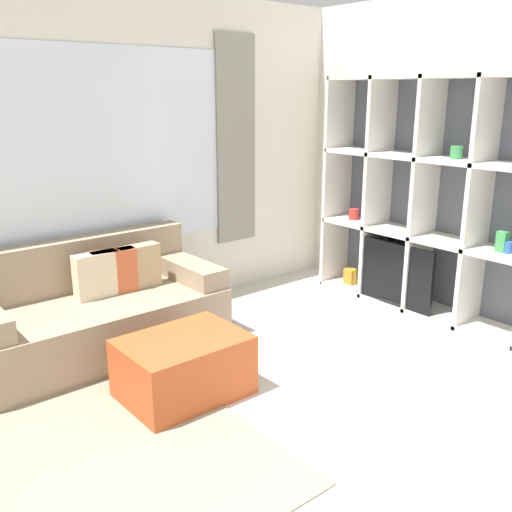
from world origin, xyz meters
name	(u,v)px	position (x,y,z in m)	size (l,w,h in m)	color
wall_back	(50,166)	(0.00, 3.40, 1.36)	(6.92, 0.11, 2.70)	silver
wall_right	(463,159)	(2.90, 1.68, 1.35)	(0.07, 4.56, 2.70)	silver
area_rug	(4,470)	(-0.96, 1.85, 0.01)	(2.50, 2.36, 0.01)	gray
shelving_unit	(425,202)	(2.69, 1.88, 0.98)	(0.40, 2.06, 2.04)	#515660
couch_main	(95,312)	(0.06, 2.92, 0.30)	(1.86, 0.88, 0.81)	gray
ottoman	(184,367)	(0.19, 1.90, 0.20)	(0.77, 0.57, 0.40)	#B74C23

